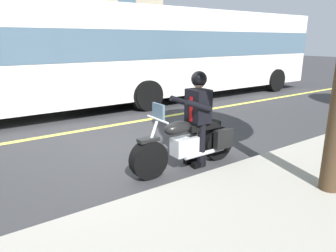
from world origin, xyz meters
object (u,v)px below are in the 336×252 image
object	(u,v)px
bus_near	(198,49)
bus_far	(30,54)
rider_main	(197,111)
motorcycle_main	(189,143)

from	to	relation	value
bus_near	bus_far	xyz separation A→B (m)	(6.36, 0.05, 0.00)
rider_main	bus_near	world-z (taller)	bus_near
motorcycle_main	bus_far	xyz separation A→B (m)	(1.36, -5.64, 1.42)
bus_near	motorcycle_main	bearing A→B (deg)	48.67
rider_main	bus_far	distance (m)	5.90
motorcycle_main	rider_main	xyz separation A→B (m)	(-0.19, -0.00, 0.58)
rider_main	bus_far	xyz separation A→B (m)	(1.55, -5.63, 0.84)
motorcycle_main	bus_near	bearing A→B (deg)	-131.33
motorcycle_main	bus_far	bearing A→B (deg)	-76.43
bus_near	rider_main	bearing A→B (deg)	49.76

